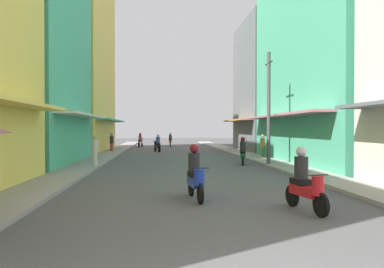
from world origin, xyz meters
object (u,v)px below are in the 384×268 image
Objects in this scene: pedestrian_far at (112,141)px; motorbike_green at (243,152)px; motorbike_orange at (170,140)px; pedestrian_midway at (263,146)px; motorbike_white at (140,141)px; pedestrian_crossing at (95,151)px; motorbike_red at (305,183)px; motorbike_black at (157,144)px; utility_pole at (269,108)px; motorbike_blue at (195,175)px.

motorbike_green is at bearing -53.65° from pedestrian_far.
motorbike_orange is at bearing 98.85° from motorbike_green.
motorbike_orange is 1.11× the size of pedestrian_midway.
motorbike_white and motorbike_orange have the same top height.
motorbike_orange is 23.58m from pedestrian_crossing.
pedestrian_midway is at bearing 77.87° from motorbike_red.
pedestrian_crossing is (-3.19, -12.90, 0.14)m from motorbike_black.
pedestrian_midway is at bearing -34.04° from pedestrian_far.
pedestrian_far is (-2.01, -9.05, 0.27)m from motorbike_white.
pedestrian_midway is 0.95× the size of pedestrian_far.
utility_pole is at bearing 77.90° from motorbike_red.
motorbike_white is at bearing 86.74° from pedestrian_crossing.
motorbike_white is at bearing 107.97° from motorbike_green.
motorbike_orange is (-3.48, 22.34, 0.00)m from motorbike_green.
motorbike_red is 1.02× the size of motorbike_black.
pedestrian_midway is (7.29, -7.68, 0.11)m from motorbike_black.
motorbike_orange is at bearing 20.57° from motorbike_white.
motorbike_orange is 23.71m from utility_pole.
motorbike_red is at bearing -102.10° from utility_pole.
motorbike_black is 0.97× the size of motorbike_orange.
utility_pole reaches higher than motorbike_green.
motorbike_green is 1.03× the size of pedestrian_far.
utility_pole reaches higher than pedestrian_far.
motorbike_orange is 11.63m from pedestrian_far.
motorbike_white is 0.29× the size of utility_pole.
motorbike_black is 0.99× the size of motorbike_white.
utility_pole is (4.75, -23.09, 2.49)m from motorbike_orange.
pedestrian_midway is (3.52, 16.38, 0.11)m from motorbike_red.
motorbike_black is at bearing -97.90° from motorbike_orange.
pedestrian_crossing is at bearing -153.51° from pedestrian_midway.
pedestrian_crossing is at bearing -93.26° from motorbike_white.
utility_pole reaches higher than motorbike_blue.
utility_pole is at bearing -51.62° from pedestrian_far.
utility_pole reaches higher than motorbike_red.
motorbike_green is at bearing 149.38° from utility_pole.
motorbike_orange is (1.42, 10.23, 0.00)m from motorbike_black.
utility_pole reaches higher than pedestrian_crossing.
pedestrian_far reaches higher than motorbike_orange.
motorbike_green is 1.09× the size of pedestrian_midway.
motorbike_white is at bearing 110.38° from utility_pole.
motorbike_orange is 18.85m from pedestrian_midway.
motorbike_red is 34.36m from motorbike_orange.
utility_pole is (2.40, 11.19, 2.49)m from motorbike_red.
pedestrian_crossing is (-4.42, 9.42, 0.14)m from motorbike_blue.
pedestrian_crossing reaches higher than motorbike_white.
pedestrian_midway is at bearing 26.49° from pedestrian_crossing.
motorbike_white is at bearing 119.01° from pedestrian_midway.
motorbike_white is at bearing 99.81° from motorbike_red.
pedestrian_midway is (10.48, 5.22, -0.03)m from pedestrian_crossing.
motorbike_orange is (3.36, 1.26, 0.00)m from motorbike_white.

